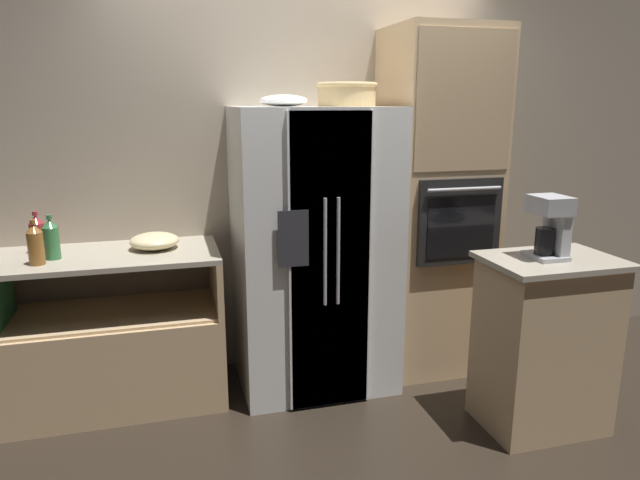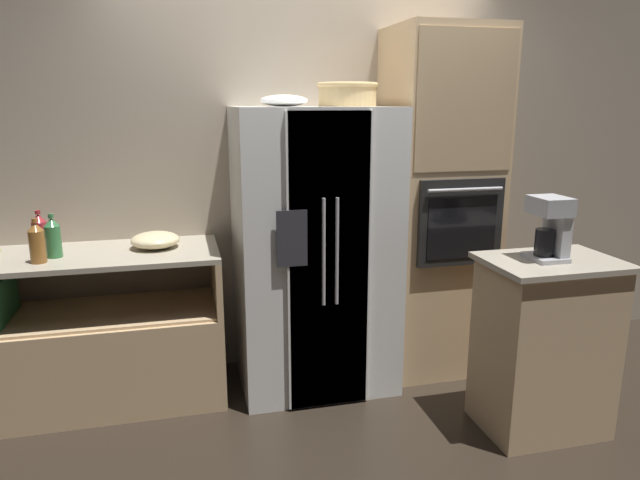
{
  "view_description": "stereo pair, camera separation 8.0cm",
  "coord_description": "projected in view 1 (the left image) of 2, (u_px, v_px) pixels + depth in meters",
  "views": [
    {
      "loc": [
        -0.9,
        -3.23,
        1.77
      ],
      "look_at": [
        -0.01,
        -0.02,
        0.96
      ],
      "focal_mm": 32.0,
      "sensor_mm": 36.0,
      "label": 1
    },
    {
      "loc": [
        -0.82,
        -3.25,
        1.77
      ],
      "look_at": [
        -0.01,
        -0.02,
        0.96
      ],
      "focal_mm": 32.0,
      "sensor_mm": 36.0,
      "label": 2
    }
  ],
  "objects": [
    {
      "name": "refrigerator",
      "position": [
        314.0,
        251.0,
        3.53
      ],
      "size": [
        0.95,
        0.76,
        1.74
      ],
      "color": "white",
      "rests_on": "ground_plane"
    },
    {
      "name": "wall_oven",
      "position": [
        436.0,
        204.0,
        3.75
      ],
      "size": [
        0.66,
        0.68,
        2.22
      ],
      "color": "tan",
      "rests_on": "ground_plane"
    },
    {
      "name": "counter_left",
      "position": [
        91.0,
        351.0,
        3.36
      ],
      "size": [
        1.49,
        0.63,
        0.92
      ],
      "color": "tan",
      "rests_on": "ground_plane"
    },
    {
      "name": "mixing_bowl",
      "position": [
        154.0,
        241.0,
        3.36
      ],
      "size": [
        0.28,
        0.28,
        0.09
      ],
      "color": "beige",
      "rests_on": "counter_left"
    },
    {
      "name": "fruit_bowl",
      "position": [
        284.0,
        101.0,
        3.3
      ],
      "size": [
        0.28,
        0.28,
        0.07
      ],
      "color": "white",
      "rests_on": "refrigerator"
    },
    {
      "name": "bottle_short",
      "position": [
        51.0,
        239.0,
        3.12
      ],
      "size": [
        0.08,
        0.08,
        0.25
      ],
      "color": "#33723F",
      "rests_on": "counter_left"
    },
    {
      "name": "island_counter",
      "position": [
        544.0,
        343.0,
        3.12
      ],
      "size": [
        0.69,
        0.5,
        0.97
      ],
      "color": "tan",
      "rests_on": "ground_plane"
    },
    {
      "name": "wicker_basket",
      "position": [
        347.0,
        94.0,
        3.38
      ],
      "size": [
        0.36,
        0.36,
        0.14
      ],
      "color": "tan",
      "rests_on": "refrigerator"
    },
    {
      "name": "ground_plane",
      "position": [
        321.0,
        383.0,
        3.68
      ],
      "size": [
        20.0,
        20.0,
        0.0
      ],
      "primitive_type": "plane",
      "color": "black"
    },
    {
      "name": "bottle_tall",
      "position": [
        37.0,
        234.0,
        3.24
      ],
      "size": [
        0.08,
        0.08,
        0.24
      ],
      "color": "maroon",
      "rests_on": "counter_left"
    },
    {
      "name": "coffee_maker",
      "position": [
        551.0,
        224.0,
        2.96
      ],
      "size": [
        0.17,
        0.2,
        0.33
      ],
      "color": "#B2B2B7",
      "rests_on": "island_counter"
    },
    {
      "name": "wall_back",
      "position": [
        303.0,
        159.0,
        3.79
      ],
      "size": [
        12.0,
        0.06,
        2.8
      ],
      "color": "tan",
      "rests_on": "ground_plane"
    },
    {
      "name": "bottle_wide",
      "position": [
        35.0,
        244.0,
        3.01
      ],
      "size": [
        0.08,
        0.08,
        0.24
      ],
      "color": "brown",
      "rests_on": "counter_left"
    }
  ]
}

